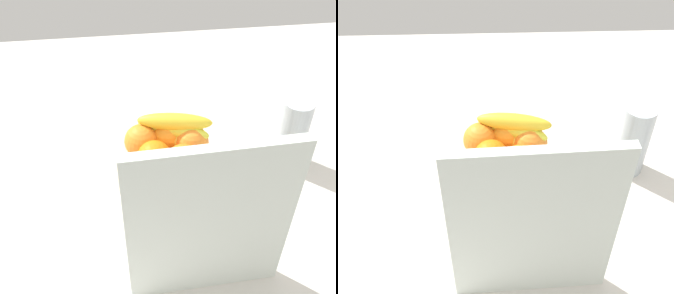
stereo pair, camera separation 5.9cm
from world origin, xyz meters
TOP-DOWN VIEW (x-y plane):
  - ground_plane at (0.00, 0.00)cm, footprint 180.00×140.00cm
  - fruit_bowl at (-1.53, -0.31)cm, footprint 24.89×24.89cm
  - orange_front_left at (1.83, 2.89)cm, footprint 7.95×7.95cm
  - orange_front_right at (-4.17, 4.80)cm, footprint 7.95×7.95cm
  - orange_center at (-7.07, -1.33)cm, footprint 7.95×7.95cm
  - orange_back_left at (-1.82, -4.23)cm, footprint 7.95×7.95cm
  - orange_back_right at (4.28, -3.05)cm, footprint 7.95×7.95cm
  - banana_bunch at (-3.40, -3.41)cm, footprint 17.70×16.58cm
  - cutting_board at (-5.04, 28.51)cm, footprint 28.05×2.95cm
  - thermos_tumbler at (-31.07, -2.09)cm, footprint 7.26×7.26cm
  - jar_lid at (-29.26, -7.08)cm, footprint 7.00×7.00cm

SIDE VIEW (x-z plane):
  - ground_plane at x=0.00cm, z-range -3.00..0.00cm
  - jar_lid at x=-29.26cm, z-range 0.00..1.52cm
  - fruit_bowl at x=-1.53cm, z-range 0.00..5.53cm
  - thermos_tumbler at x=-31.07cm, z-range 0.00..18.46cm
  - orange_front_left at x=1.83cm, z-range 5.53..13.49cm
  - orange_front_right at x=-4.17cm, z-range 5.53..13.49cm
  - orange_center at x=-7.07cm, z-range 5.53..13.49cm
  - orange_back_left at x=-1.82cm, z-range 5.53..13.49cm
  - orange_back_right at x=4.28cm, z-range 5.53..13.49cm
  - banana_bunch at x=-3.40cm, z-range 5.53..16.13cm
  - cutting_board at x=-5.04cm, z-range 0.00..36.00cm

